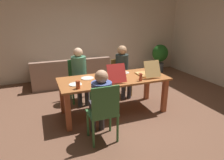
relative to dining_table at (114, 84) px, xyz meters
name	(u,v)px	position (x,y,z in m)	size (l,w,h in m)	color
ground_plane	(114,112)	(0.00, 0.00, -0.64)	(20.00, 20.00, 0.00)	brown
back_wall	(81,30)	(0.00, 2.74, 0.86)	(6.99, 0.12, 3.00)	beige
side_wall_right	(217,31)	(3.49, 0.82, 0.86)	(0.12, 4.66, 3.00)	beige
dining_table	(114,84)	(0.00, 0.00, 0.00)	(2.17, 0.89, 0.75)	#A65E2E
chair_0	(120,75)	(0.54, 0.89, -0.14)	(0.44, 0.41, 0.89)	olive
person_0	(123,67)	(0.54, 0.76, 0.11)	(0.31, 0.49, 1.26)	#3E414E
chair_1	(104,111)	(-0.52, -0.89, -0.08)	(0.45, 0.39, 0.99)	#376C39
person_1	(101,99)	(-0.52, -0.75, 0.07)	(0.32, 0.49, 1.19)	#373236
chair_2	(79,79)	(-0.52, 0.92, -0.12)	(0.46, 0.41, 0.96)	#2F6D35
person_2	(80,71)	(-0.52, 0.78, 0.11)	(0.33, 0.53, 1.26)	#343B41
pizza_box_0	(113,77)	(-0.06, -0.09, 0.16)	(0.36, 0.50, 0.35)	red
pizza_box_1	(147,73)	(0.71, -0.07, 0.16)	(0.34, 0.48, 0.34)	tan
plate_0	(87,78)	(-0.50, 0.18, 0.12)	(0.25, 0.25, 0.01)	white
plate_1	(124,72)	(0.35, 0.25, 0.12)	(0.20, 0.20, 0.03)	white
plate_2	(75,84)	(-0.79, -0.10, 0.12)	(0.23, 0.23, 0.01)	white
drinking_glass_0	(141,77)	(0.42, -0.34, 0.19)	(0.06, 0.06, 0.15)	#B5472E
drinking_glass_1	(78,85)	(-0.79, -0.31, 0.19)	(0.08, 0.08, 0.14)	#B24827
couch	(71,75)	(-0.52, 2.10, -0.37)	(2.16, 0.88, 0.78)	#92705D
potted_plant	(160,55)	(2.62, 2.23, -0.04)	(0.54, 0.54, 0.96)	#545C64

